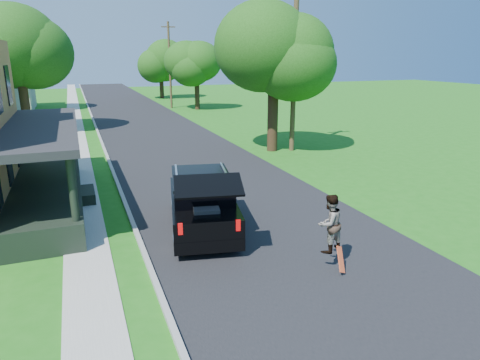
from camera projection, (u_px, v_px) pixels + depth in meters
name	position (u px, v px, depth m)	size (l,w,h in m)	color
ground	(273.00, 237.00, 13.65)	(140.00, 140.00, 0.00)	#1D6514
street	(157.00, 134.00, 31.55)	(8.00, 120.00, 0.02)	black
curb	(100.00, 138.00, 30.15)	(0.15, 120.00, 0.12)	gray
sidewalk	(76.00, 139.00, 29.62)	(1.30, 120.00, 0.03)	gray
black_suv	(202.00, 203.00, 14.08)	(2.92, 5.49, 2.43)	black
skateboarder	(329.00, 224.00, 11.41)	(0.93, 0.80, 1.62)	black
skateboard	(341.00, 260.00, 11.36)	(0.32, 0.50, 0.63)	#A9320E
tree_left_mid	(16.00, 44.00, 29.37)	(7.27, 7.07, 9.99)	black
tree_left_far	(9.00, 45.00, 41.79)	(8.38, 8.52, 10.10)	black
tree_right_near	(273.00, 54.00, 24.51)	(6.40, 5.99, 8.49)	black
tree_right_mid	(196.00, 64.00, 44.33)	(6.21, 5.94, 7.25)	black
tree_right_far	(160.00, 59.00, 56.14)	(5.77, 5.59, 7.99)	black
utility_pole_near	(295.00, 53.00, 24.54)	(1.82, 0.32, 11.04)	#3E2D1D
utility_pole_far	(170.00, 65.00, 45.61)	(1.47, 0.29, 8.96)	#3E2D1D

